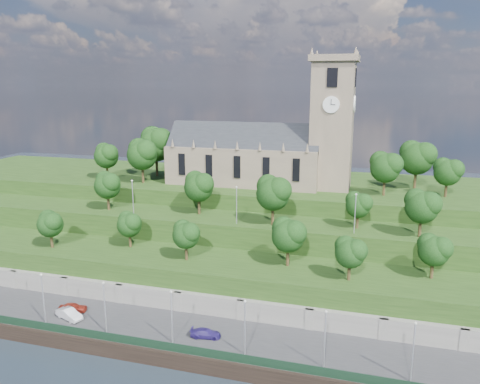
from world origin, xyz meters
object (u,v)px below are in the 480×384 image
(car_middle, at_px, (69,314))
(car_right, at_px, (206,333))
(car_left, at_px, (73,308))
(church, at_px, (267,149))

(car_middle, height_order, car_right, car_middle)
(car_right, bearing_deg, car_middle, 83.21)
(car_left, height_order, car_middle, car_middle)
(church, relative_size, car_right, 9.29)
(church, xyz_separation_m, car_middle, (-20.13, -41.59, -19.76))
(car_left, bearing_deg, car_middle, -175.66)
(car_left, relative_size, car_middle, 0.89)
(church, distance_m, car_left, 48.96)
(church, distance_m, car_right, 45.54)
(car_middle, distance_m, car_right, 21.10)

